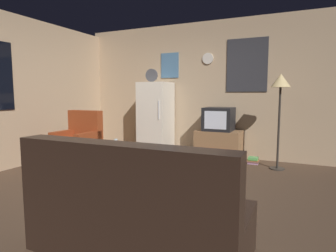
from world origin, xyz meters
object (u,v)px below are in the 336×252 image
at_px(crt_tv, 219,119).
at_px(mug_ceramic_white, 122,145).
at_px(armchair, 78,146).
at_px(wine_glass, 116,144).
at_px(couch, 136,215).
at_px(coffee_table, 119,163).
at_px(remote_control, 117,148).
at_px(book_stack, 253,160).
at_px(tv_stand, 219,145).
at_px(fridge, 156,118).
at_px(standing_lamp, 280,88).

relative_size(crt_tv, mug_ceramic_white, 6.00).
bearing_deg(armchair, mug_ceramic_white, -18.56).
height_order(wine_glass, couch, couch).
relative_size(coffee_table, remote_control, 4.80).
distance_m(crt_tv, couch, 3.51).
relative_size(remote_control, book_stack, 0.74).
relative_size(wine_glass, remote_control, 1.00).
height_order(crt_tv, wine_glass, crt_tv).
distance_m(coffee_table, armchair, 1.22).
distance_m(tv_stand, armchair, 2.61).
height_order(wine_glass, book_stack, wine_glass).
height_order(fridge, mug_ceramic_white, fridge).
bearing_deg(crt_tv, mug_ceramic_white, -118.73).
bearing_deg(tv_stand, couch, -85.92).
distance_m(standing_lamp, wine_glass, 2.79).
distance_m(standing_lamp, mug_ceramic_white, 2.71).
bearing_deg(coffee_table, crt_tv, 59.79).
bearing_deg(tv_stand, mug_ceramic_white, -118.89).
relative_size(tv_stand, book_stack, 4.17).
relative_size(crt_tv, coffee_table, 0.75).
height_order(tv_stand, mug_ceramic_white, tv_stand).
relative_size(fridge, crt_tv, 3.28).
height_order(standing_lamp, remote_control, standing_lamp).
bearing_deg(standing_lamp, armchair, -161.16).
bearing_deg(coffee_table, book_stack, 45.40).
bearing_deg(crt_tv, fridge, -179.06).
bearing_deg(coffee_table, wine_glass, -81.33).
distance_m(crt_tv, book_stack, 0.98).
xyz_separation_m(tv_stand, standing_lamp, (1.08, -0.27, 1.08)).
xyz_separation_m(coffee_table, book_stack, (1.71, 1.73, -0.17)).
relative_size(tv_stand, coffee_table, 1.17).
relative_size(fridge, tv_stand, 2.11).
bearing_deg(armchair, book_stack, 24.98).
relative_size(fridge, book_stack, 8.79).
height_order(tv_stand, crt_tv, crt_tv).
xyz_separation_m(wine_glass, book_stack, (1.70, 1.83, -0.47)).
bearing_deg(wine_glass, armchair, 156.68).
bearing_deg(wine_glass, mug_ceramic_white, 65.30).
relative_size(wine_glass, book_stack, 0.74).
distance_m(mug_ceramic_white, couch, 2.09).
bearing_deg(couch, wine_glass, 129.25).
xyz_separation_m(fridge, mug_ceramic_white, (0.35, -1.78, -0.25)).
height_order(crt_tv, armchair, crt_tv).
bearing_deg(tv_stand, wine_glass, -118.69).
xyz_separation_m(fridge, standing_lamp, (2.42, -0.25, 0.60)).
relative_size(coffee_table, book_stack, 3.57).
xyz_separation_m(tv_stand, wine_glass, (-1.04, -1.90, 0.25)).
bearing_deg(fridge, wine_glass, -80.80).
bearing_deg(coffee_table, couch, -52.13).
xyz_separation_m(fridge, tv_stand, (1.34, 0.02, -0.47)).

